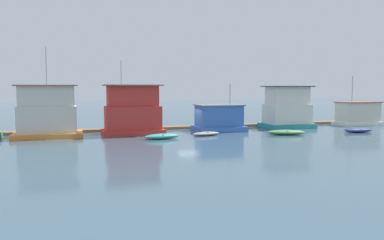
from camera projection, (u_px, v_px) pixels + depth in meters
The scene contains 12 objects.
ground_plane at pixel (189, 132), 41.99m from camera, with size 200.00×200.00×0.00m, color #385160.
dock_walkway at pixel (181, 127), 45.28m from camera, with size 59.60×1.63×0.30m, color brown.
houseboat_orange at pixel (47, 114), 37.12m from camera, with size 6.64×3.59×8.96m.
houseboat_red at pixel (133, 112), 39.29m from camera, with size 6.33×3.60×7.73m.
houseboat_blue at pixel (219, 119), 42.55m from camera, with size 5.57×3.88×5.36m.
houseboat_teal at pixel (287, 109), 46.18m from camera, with size 5.98×4.12×5.14m.
houseboat_white at pixel (358, 114), 49.42m from camera, with size 5.81×3.23×6.45m.
dinghy_teal at pixel (162, 136), 36.02m from camera, with size 3.62×1.46×0.52m.
dinghy_grey at pixel (206, 134), 38.57m from camera, with size 3.22×1.56×0.40m.
dinghy_green at pixel (286, 132), 39.19m from camera, with size 4.28×2.49×0.54m.
dinghy_navy at pixel (358, 130), 41.25m from camera, with size 3.42×1.83×0.52m.
mooring_post_far_right at pixel (161, 125), 43.39m from camera, with size 0.21×0.21×1.28m, color brown.
Camera 1 is at (-12.65, -39.76, 4.95)m, focal length 35.00 mm.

